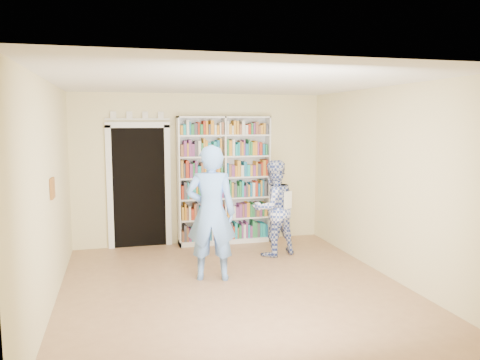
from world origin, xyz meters
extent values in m
plane|color=#926647|center=(0.00, 0.00, 0.00)|extent=(5.00, 5.00, 0.00)
plane|color=white|center=(0.00, 0.00, 2.70)|extent=(5.00, 5.00, 0.00)
plane|color=beige|center=(0.00, 2.50, 1.35)|extent=(4.50, 0.00, 4.50)
plane|color=beige|center=(-2.25, 0.00, 1.35)|extent=(0.00, 5.00, 5.00)
plane|color=beige|center=(2.25, 0.00, 1.35)|extent=(0.00, 5.00, 5.00)
cube|color=white|center=(0.40, 2.34, 1.15)|extent=(1.67, 0.31, 2.30)
cube|color=white|center=(0.40, 2.34, 1.15)|extent=(0.03, 0.31, 2.30)
cube|color=black|center=(-1.10, 2.48, 1.05)|extent=(0.90, 0.03, 2.10)
cube|color=white|center=(-1.60, 2.47, 1.05)|extent=(0.10, 0.06, 2.20)
cube|color=white|center=(-0.60, 2.47, 1.05)|extent=(0.10, 0.06, 2.20)
cube|color=white|center=(-1.10, 2.47, 2.15)|extent=(1.10, 0.06, 0.10)
cube|color=white|center=(-1.10, 2.46, 2.25)|extent=(1.10, 0.08, 0.02)
cube|color=maroon|center=(-2.23, 0.20, 1.40)|extent=(0.03, 0.25, 0.25)
imported|color=#699AEA|center=(-0.22, 0.44, 0.95)|extent=(0.78, 0.61, 1.89)
imported|color=#33489E|center=(1.01, 1.37, 0.79)|extent=(0.90, 0.79, 1.58)
cube|color=white|center=(1.16, 1.11, 0.96)|extent=(0.17, 0.12, 0.28)
camera|label=1|loc=(-1.45, -5.83, 2.21)|focal=35.00mm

